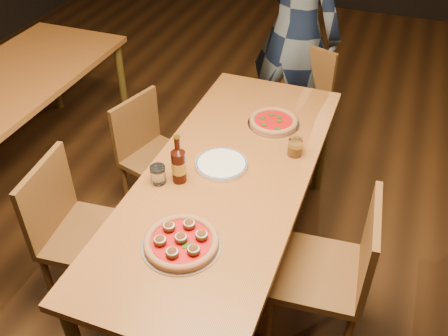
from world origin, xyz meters
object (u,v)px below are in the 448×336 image
(chair_main_sw, at_px, (159,159))
(beer_bottle, at_px, (179,166))
(chair_main_e, at_px, (317,271))
(chair_main_nw, at_px, (90,235))
(chair_end, at_px, (288,110))
(pizza_meatball, at_px, (181,242))
(amber_glass, at_px, (295,147))
(diner, at_px, (295,32))
(pizza_margherita, at_px, (274,121))
(table_main, at_px, (227,184))
(water_glass, at_px, (158,175))
(plate_stack, at_px, (221,165))

(chair_main_sw, distance_m, beer_bottle, 0.77)
(chair_main_e, bearing_deg, chair_main_nw, -86.99)
(chair_main_sw, height_order, beer_bottle, beer_bottle)
(chair_end, xyz_separation_m, pizza_meatball, (-0.06, -1.68, 0.31))
(amber_glass, height_order, diner, diner)
(chair_main_e, height_order, beer_bottle, beer_bottle)
(chair_main_nw, xyz_separation_m, pizza_margherita, (0.71, 0.90, 0.31))
(table_main, bearing_deg, beer_bottle, -146.13)
(table_main, bearing_deg, chair_main_nw, -147.96)
(chair_end, distance_m, water_glass, 1.41)
(chair_main_e, distance_m, beer_bottle, 0.83)
(chair_main_sw, bearing_deg, pizza_meatball, -131.52)
(chair_main_sw, xyz_separation_m, chair_end, (0.64, 0.77, 0.05))
(chair_main_nw, relative_size, pizza_margherita, 3.06)
(pizza_meatball, relative_size, water_glass, 3.64)
(chair_end, bearing_deg, beer_bottle, -80.34)
(diner, bearing_deg, chair_main_nw, 87.51)
(chair_main_nw, relative_size, water_glass, 9.65)
(beer_bottle, relative_size, diner, 0.14)
(beer_bottle, bearing_deg, amber_glass, 40.25)
(pizza_meatball, xyz_separation_m, diner, (-0.00, 1.96, 0.15))
(pizza_meatball, bearing_deg, plate_stack, 93.17)
(chair_main_sw, distance_m, diner, 1.31)
(pizza_margherita, height_order, diner, diner)
(chair_main_nw, distance_m, chair_end, 1.67)
(table_main, height_order, water_glass, water_glass)
(chair_main_nw, bearing_deg, table_main, -63.65)
(chair_main_sw, bearing_deg, chair_main_e, -101.99)
(chair_end, distance_m, amber_glass, 0.97)
(chair_main_sw, bearing_deg, beer_bottle, -126.59)
(chair_main_sw, bearing_deg, water_glass, -135.80)
(pizza_margherita, relative_size, amber_glass, 3.10)
(chair_main_e, height_order, water_glass, chair_main_e)
(amber_glass, bearing_deg, diner, 104.41)
(chair_main_e, xyz_separation_m, chair_end, (-0.50, 1.37, -0.01))
(beer_bottle, relative_size, amber_glass, 2.69)
(diner, bearing_deg, pizza_meatball, 105.79)
(table_main, height_order, chair_main_e, chair_main_e)
(table_main, bearing_deg, diner, 90.81)
(table_main, xyz_separation_m, water_glass, (-0.29, -0.18, 0.12))
(table_main, xyz_separation_m, plate_stack, (-0.05, 0.04, 0.08))
(chair_main_e, xyz_separation_m, plate_stack, (-0.59, 0.26, 0.29))
(chair_main_e, bearing_deg, diner, -166.38)
(diner, bearing_deg, beer_bottle, 99.04)
(chair_main_e, relative_size, pizza_meatball, 2.73)
(pizza_meatball, height_order, beer_bottle, beer_bottle)
(pizza_meatball, bearing_deg, table_main, 88.31)
(chair_main_nw, xyz_separation_m, beer_bottle, (0.41, 0.25, 0.39))
(chair_main_nw, relative_size, chair_end, 0.98)
(pizza_margherita, bearing_deg, water_glass, -119.18)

